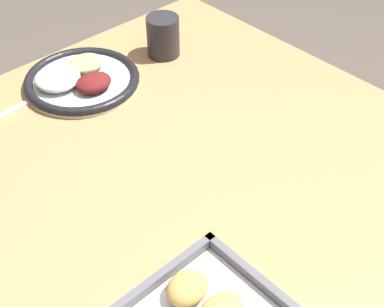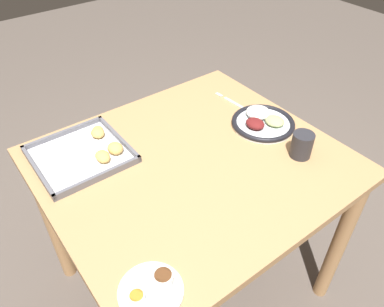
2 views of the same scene
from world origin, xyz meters
name	(u,v)px [view 2 (image 2 of 2)]	position (x,y,z in m)	size (l,w,h in m)	color
ground_plane	(192,281)	(0.00, 0.00, 0.00)	(8.00, 8.00, 0.00)	#564C44
dining_table	(192,186)	(0.00, 0.00, 0.65)	(0.90, 0.99, 0.77)	#AD7F51
dinner_plate	(262,121)	(0.01, -0.35, 0.79)	(0.25, 0.25, 0.05)	silver
fork	(236,104)	(0.18, -0.36, 0.77)	(0.21, 0.03, 0.00)	silver
saucer_plate	(152,289)	(-0.33, 0.38, 0.78)	(0.16, 0.16, 0.04)	silver
baking_tray	(87,152)	(0.25, 0.28, 0.78)	(0.31, 0.31, 0.04)	#595960
drinking_cup	(302,145)	(-0.21, -0.32, 0.82)	(0.07, 0.07, 0.09)	#28282D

